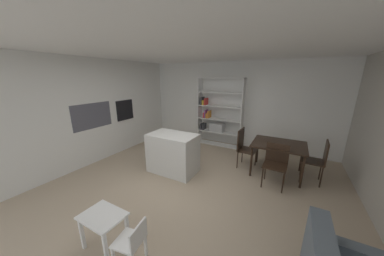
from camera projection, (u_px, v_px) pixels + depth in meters
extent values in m
plane|color=tan|center=(178.00, 186.00, 3.81)|extent=(8.93, 8.93, 0.00)
cube|color=white|center=(174.00, 47.00, 3.09)|extent=(6.50, 6.09, 0.06)
cube|color=white|center=(228.00, 104.00, 6.00)|extent=(6.50, 0.06, 2.64)
cube|color=silver|center=(85.00, 111.00, 4.78)|extent=(0.67, 5.49, 2.64)
cube|color=#4C4C56|center=(92.00, 116.00, 4.63)|extent=(0.01, 1.03, 0.63)
cube|color=black|center=(125.00, 110.00, 5.48)|extent=(0.04, 0.57, 0.58)
cylinder|color=#B7BABC|center=(123.00, 102.00, 5.43)|extent=(0.02, 0.46, 0.02)
cube|color=silver|center=(173.00, 153.00, 4.30)|extent=(1.10, 0.67, 0.92)
cube|color=white|center=(200.00, 111.00, 6.19)|extent=(0.02, 0.33, 2.16)
cube|color=white|center=(242.00, 115.00, 5.53)|extent=(0.02, 0.33, 2.16)
cube|color=white|center=(221.00, 78.00, 5.57)|extent=(1.45, 0.33, 0.02)
cube|color=white|center=(219.00, 144.00, 6.14)|extent=(1.45, 0.33, 0.02)
cube|color=white|center=(219.00, 132.00, 6.03)|extent=(1.40, 0.33, 0.02)
cube|color=white|center=(220.00, 119.00, 5.91)|extent=(1.40, 0.33, 0.02)
cube|color=white|center=(220.00, 106.00, 5.80)|extent=(1.40, 0.33, 0.02)
cube|color=white|center=(221.00, 93.00, 5.69)|extent=(1.40, 0.33, 0.02)
cube|color=#38383D|center=(202.00, 126.00, 6.29)|extent=(0.05, 0.27, 0.21)
cube|color=#38383D|center=(204.00, 126.00, 6.25)|extent=(0.05, 0.27, 0.20)
cube|color=red|center=(205.00, 115.00, 6.13)|extent=(0.04, 0.27, 0.17)
cube|color=#8E4793|center=(206.00, 114.00, 6.10)|extent=(0.03, 0.27, 0.25)
cube|color=orange|center=(208.00, 115.00, 6.09)|extent=(0.05, 0.27, 0.15)
cube|color=orange|center=(209.00, 114.00, 6.05)|extent=(0.03, 0.27, 0.23)
cube|color=#38383D|center=(202.00, 101.00, 6.06)|extent=(0.06, 0.27, 0.24)
cube|color=gold|center=(204.00, 102.00, 6.04)|extent=(0.06, 0.27, 0.15)
cube|color=red|center=(206.00, 101.00, 6.00)|extent=(0.04, 0.27, 0.21)
cube|color=#B7BABC|center=(217.00, 127.00, 6.03)|extent=(0.44, 0.29, 0.26)
cube|color=white|center=(102.00, 216.00, 2.34)|extent=(0.55, 0.41, 0.03)
cube|color=white|center=(82.00, 233.00, 2.37)|extent=(0.04, 0.04, 0.47)
cube|color=white|center=(106.00, 249.00, 2.16)|extent=(0.04, 0.04, 0.47)
cube|color=white|center=(104.00, 217.00, 2.65)|extent=(0.04, 0.04, 0.47)
cube|color=white|center=(127.00, 230.00, 2.43)|extent=(0.04, 0.04, 0.47)
cube|color=white|center=(129.00, 241.00, 2.17)|extent=(0.36, 0.36, 0.02)
cube|color=white|center=(138.00, 235.00, 2.09)|extent=(0.08, 0.31, 0.24)
cube|color=white|center=(128.00, 240.00, 2.38)|extent=(0.03, 0.03, 0.30)
cube|color=white|center=(146.00, 245.00, 2.30)|extent=(0.03, 0.03, 0.30)
cube|color=black|center=(279.00, 144.00, 4.12)|extent=(1.11, 0.92, 0.03)
cylinder|color=black|center=(251.00, 162.00, 4.11)|extent=(0.04, 0.04, 0.71)
cylinder|color=black|center=(302.00, 172.00, 3.65)|extent=(0.04, 0.04, 0.71)
cylinder|color=black|center=(258.00, 150.00, 4.79)|extent=(0.04, 0.04, 0.71)
cylinder|color=black|center=(302.00, 157.00, 4.33)|extent=(0.04, 0.04, 0.71)
cube|color=black|center=(313.00, 161.00, 3.88)|extent=(0.44, 0.43, 0.03)
cube|color=black|center=(326.00, 152.00, 3.71)|extent=(0.05, 0.41, 0.45)
cylinder|color=black|center=(301.00, 166.00, 4.18)|extent=(0.03, 0.03, 0.46)
cylinder|color=black|center=(301.00, 173.00, 3.89)|extent=(0.03, 0.03, 0.46)
cylinder|color=black|center=(320.00, 170.00, 3.99)|extent=(0.03, 0.03, 0.46)
cylinder|color=black|center=(321.00, 177.00, 3.71)|extent=(0.03, 0.03, 0.46)
cube|color=black|center=(247.00, 150.00, 4.51)|extent=(0.43, 0.47, 0.03)
cube|color=black|center=(241.00, 139.00, 4.54)|extent=(0.06, 0.44, 0.50)
cylinder|color=black|center=(252.00, 163.00, 4.33)|extent=(0.03, 0.03, 0.43)
cylinder|color=black|center=(256.00, 158.00, 4.64)|extent=(0.03, 0.03, 0.43)
cylinder|color=black|center=(237.00, 160.00, 4.51)|extent=(0.03, 0.03, 0.43)
cylinder|color=black|center=(242.00, 155.00, 4.82)|extent=(0.03, 0.03, 0.43)
cube|color=black|center=(275.00, 166.00, 3.71)|extent=(0.45, 0.43, 0.03)
cube|color=black|center=(277.00, 153.00, 3.81)|extent=(0.44, 0.04, 0.40)
cylinder|color=black|center=(262.00, 178.00, 3.71)|extent=(0.03, 0.03, 0.44)
cylinder|color=black|center=(283.00, 183.00, 3.53)|extent=(0.03, 0.03, 0.44)
cylinder|color=black|center=(265.00, 170.00, 4.01)|extent=(0.03, 0.03, 0.44)
cylinder|color=black|center=(285.00, 175.00, 3.82)|extent=(0.03, 0.03, 0.44)
cube|color=slate|center=(357.00, 255.00, 1.85)|extent=(0.62, 0.14, 0.20)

